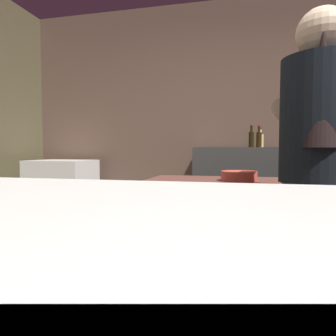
# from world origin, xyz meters

# --- Properties ---
(wall_back) EXTENTS (5.20, 0.10, 2.70)m
(wall_back) POSITION_xyz_m (0.00, 2.20, 1.35)
(wall_back) COLOR brown
(wall_back) RESTS_ON ground
(prep_counter) EXTENTS (2.10, 0.60, 0.89)m
(prep_counter) POSITION_xyz_m (0.35, 0.67, 0.44)
(prep_counter) COLOR brown
(prep_counter) RESTS_ON ground
(back_shelf) EXTENTS (0.84, 0.36, 1.11)m
(back_shelf) POSITION_xyz_m (-0.15, 1.92, 0.55)
(back_shelf) COLOR #3A3C3A
(back_shelf) RESTS_ON ground
(mini_fridge) EXTENTS (0.64, 0.58, 0.97)m
(mini_fridge) POSITION_xyz_m (-2.03, 1.75, 0.48)
(mini_fridge) COLOR white
(mini_fridge) RESTS_ON ground
(bartender) EXTENTS (0.47, 0.54, 1.70)m
(bartender) POSITION_xyz_m (0.23, 0.22, 0.99)
(bartender) COLOR #2A2B3C
(bartender) RESTS_ON ground
(mixing_bowl) EXTENTS (0.22, 0.22, 0.06)m
(mixing_bowl) POSITION_xyz_m (-0.12, 0.65, 0.92)
(mixing_bowl) COLOR #C84C3B
(mixing_bowl) RESTS_ON prep_counter
(bottle_hot_sauce) EXTENTS (0.07, 0.07, 0.20)m
(bottle_hot_sauce) POSITION_xyz_m (0.08, 1.98, 1.18)
(bottle_hot_sauce) COLOR #D7CD80
(bottle_hot_sauce) RESTS_ON back_shelf
(bottle_vinegar) EXTENTS (0.05, 0.05, 0.23)m
(bottle_vinegar) POSITION_xyz_m (0.00, 1.97, 1.19)
(bottle_vinegar) COLOR black
(bottle_vinegar) RESTS_ON back_shelf
(bottle_soy) EXTENTS (0.05, 0.05, 0.21)m
(bottle_soy) POSITION_xyz_m (0.07, 1.86, 1.19)
(bottle_soy) COLOR black
(bottle_soy) RESTS_ON back_shelf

